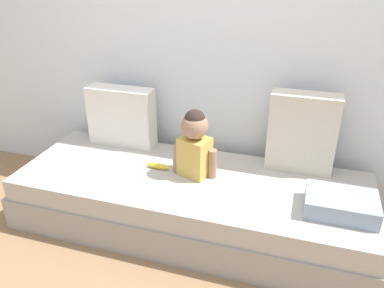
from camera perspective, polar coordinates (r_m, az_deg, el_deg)
The scene contains 8 objects.
ground_plane at distance 2.79m, azimuth -0.07°, elevation -11.74°, with size 12.00×12.00×0.00m, color #93704C.
back_wall at distance 2.80m, azimuth 3.51°, elevation 14.22°, with size 5.63×0.10×2.27m, color silver.
couch at distance 2.68m, azimuth -0.07°, elevation -8.55°, with size 2.43×0.87×0.38m.
throw_pillow_left at distance 2.98m, azimuth -10.44°, elevation 4.06°, with size 0.51×0.16×0.45m, color silver.
throw_pillow_right at distance 2.65m, azimuth 16.08°, elevation 1.61°, with size 0.44×0.16×0.54m, color beige.
toddler at distance 2.49m, azimuth 0.40°, elevation 0.33°, with size 0.30×0.20×0.47m.
banana at distance 2.67m, azimuth -5.07°, elevation -3.29°, with size 0.17×0.04×0.04m, color yellow.
folded_blanket at distance 2.38m, azimuth 21.30°, elevation -8.35°, with size 0.40×0.28×0.11m, color #8E9EB2.
Camera 1 is at (0.66, -2.09, 1.73)m, focal length 35.77 mm.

